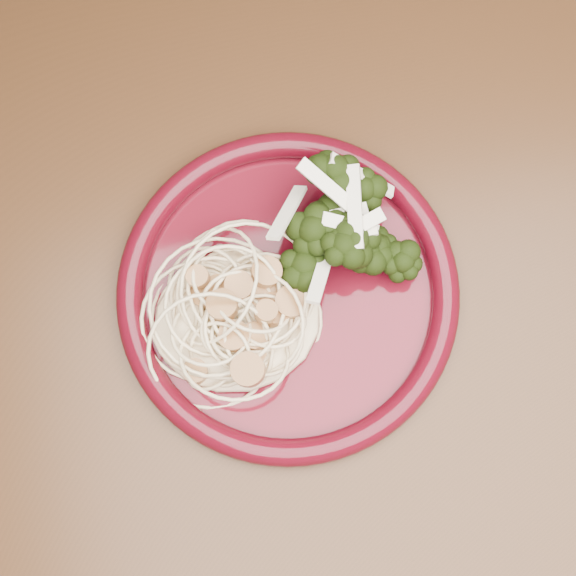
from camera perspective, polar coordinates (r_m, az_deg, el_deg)
The scene contains 6 objects.
dining_table at distance 0.66m, azimuth 4.99°, elevation -1.87°, with size 1.20×0.80×0.75m.
dinner_plate at distance 0.55m, azimuth -0.00°, elevation -0.29°, with size 0.30×0.30×0.02m.
spaghetti_pile at distance 0.54m, azimuth -3.68°, elevation -2.10°, with size 0.11×0.10×0.03m, color #F8E2AF.
scallop_cluster at distance 0.51m, azimuth -3.90°, elevation -1.37°, with size 0.11×0.11×0.04m, color #B67D44, non-canonical shape.
broccoli_pile at distance 0.54m, azimuth 4.48°, elevation 2.68°, with size 0.08×0.13×0.04m, color black.
onion_garnish at distance 0.51m, azimuth 4.72°, elevation 3.59°, with size 0.05×0.08×0.05m, color white, non-canonical shape.
Camera 1 is at (-0.08, -0.13, 1.29)m, focal length 50.00 mm.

